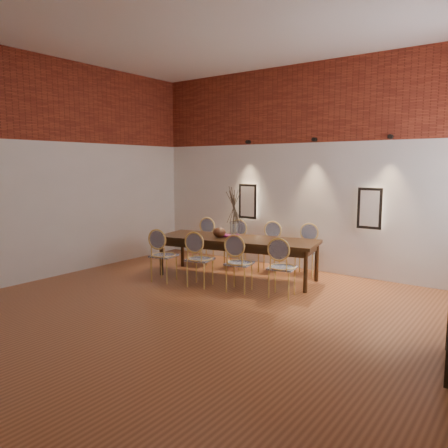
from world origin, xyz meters
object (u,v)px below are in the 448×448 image
Objects in this scene: dining_table at (237,258)px; vase at (234,230)px; chair_far_a at (203,242)px; chair_near_c at (239,263)px; bowl at (219,232)px; chair_near_d at (282,267)px; book at (230,236)px; chair_far_c at (269,248)px; chair_far_d at (306,251)px; chair_near_b at (200,259)px; chair_far_b at (235,245)px; chair_near_a at (164,255)px.

vase reaches higher than dining_table.
chair_far_a is 1.35m from vase.
chair_near_c reaches higher than bowl.
book is at bearing 146.48° from chair_near_d.
chair_far_c is 0.73m from chair_far_d.
book is at bearing 27.58° from chair_far_d.
chair_far_a and chair_far_d have the same top height.
bowl is at bearing -171.42° from dining_table.
chair_far_c is at bearing 60.19° from bowl.
book is (-0.18, 0.05, 0.39)m from dining_table.
chair_near_c and chair_far_a have the same top height.
chair_near_b is at bearing -100.81° from vase.
chair_far_b is (-0.29, 1.47, 0.00)m from chair_near_b.
vase is at bearing 21.75° from bowl.
chair_near_c is at bearing 116.00° from chair_far_b.
chair_far_a is 1.46m from chair_far_c.
chair_far_d is (1.14, 1.76, 0.00)m from chair_near_b.
chair_near_d is at bearing 116.00° from chair_far_c.
chair_near_d is at bearing 0.00° from chair_near_b.
chair_far_a reaches higher than book.
chair_near_c and chair_near_d have the same top height.
chair_near_d is at bearing 0.00° from chair_near_c.
chair_far_c is at bearing -180.00° from chair_far_b.
chair_near_a is 2.20m from chair_near_d.
vase reaches higher than bowl.
chair_near_d reaches higher than book.
bowl reaches higher than dining_table.
vase is at bearing 32.90° from chair_far_d.
chair_near_a is at bearing -132.83° from vase.
chair_far_b and chair_far_d have the same top height.
dining_table is 1.33m from chair_near_d.
chair_near_a is 1.29m from book.
dining_table is 0.84m from chair_far_c.
chair_near_b is at bearing 45.71° from chair_far_d.
chair_far_c is (0.21, 0.81, 0.09)m from dining_table.
chair_far_c reaches higher than book.
chair_far_b is 1.00× the size of chair_far_d.
chair_far_b reaches higher than dining_table.
chair_far_a is at bearing 155.34° from vase.
chair_near_c is at bearing 0.00° from chair_near_a.
chair_far_b is at bearing -180.00° from chair_far_a.
chair_near_c is at bearing -180.00° from chair_near_d.
chair_far_d is (1.86, 1.90, 0.00)m from chair_near_a.
chair_near_d is at bearing 145.65° from chair_far_a.
book is (1.04, -0.47, 0.30)m from chair_far_a.
book is (0.32, -0.61, 0.30)m from chair_far_b.
chair_near_b is 0.79m from bowl.
chair_far_d is (1.44, 0.29, 0.00)m from chair_far_b.
vase is (0.44, -0.68, 0.43)m from chair_far_b.
chair_far_d is at bearing 90.00° from chair_near_d.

